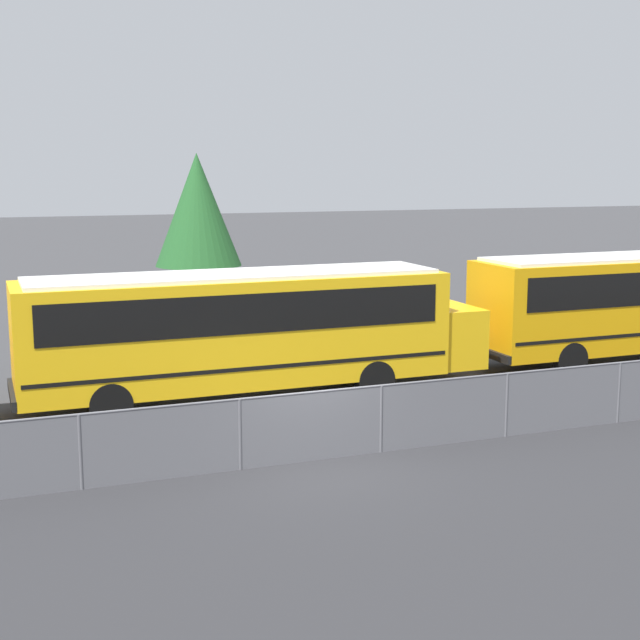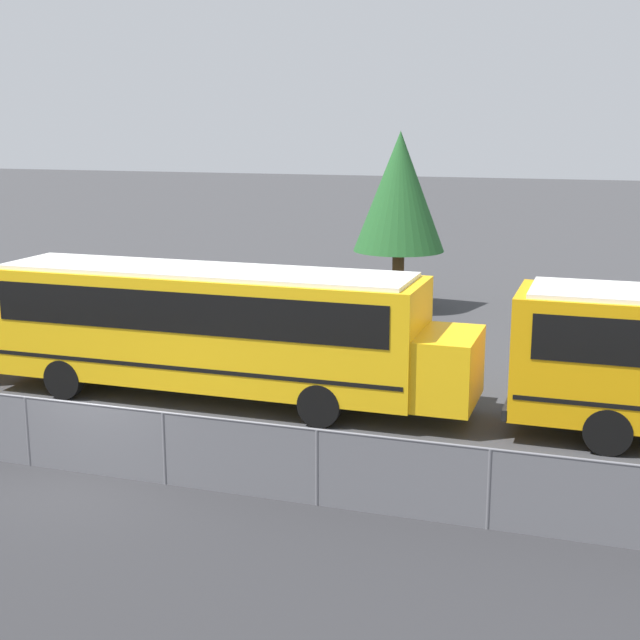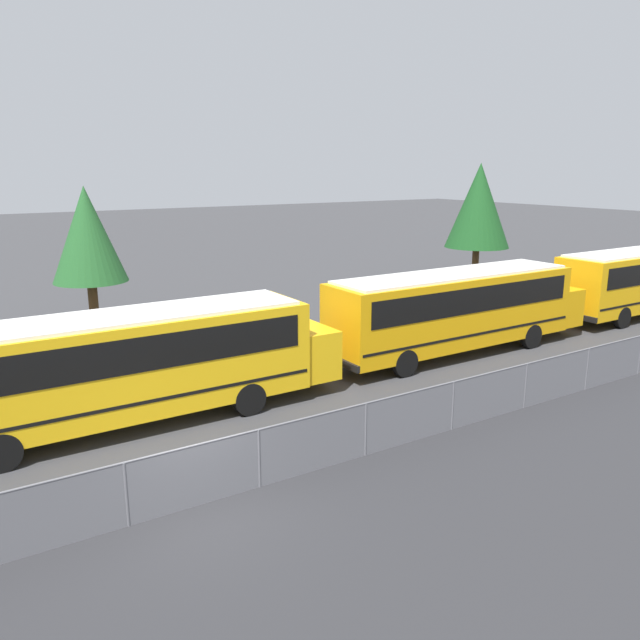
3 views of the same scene
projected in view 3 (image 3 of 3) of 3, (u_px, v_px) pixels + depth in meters
ground_plane at (198, 505)px, 13.90m from camera, size 200.00×200.00×0.00m
fence at (196, 474)px, 13.71m from camera, size 77.08×0.07×1.47m
school_bus_2 at (132, 360)px, 17.84m from camera, size 12.37×2.59×3.32m
school_bus_3 at (458, 305)px, 24.82m from camera, size 12.37×2.59×3.32m
tree_0 at (479, 206)px, 40.49m from camera, size 4.17×4.17×7.61m
tree_1 at (87, 235)px, 28.31m from camera, size 3.35×3.35×6.53m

